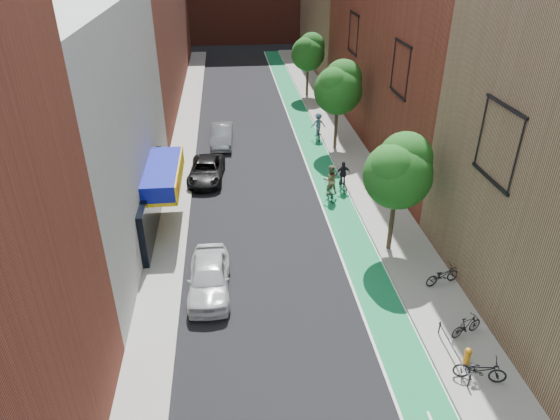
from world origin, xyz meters
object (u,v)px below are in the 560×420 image
object	(u,v)px
fire_hydrant	(467,356)
parked_car_white	(209,277)
parked_car_silver	(222,135)
cyclist_lane_far	(318,128)
cyclist_lane_near	(330,185)
cyclist_lane_mid	(343,180)
parked_car_black	(206,170)

from	to	relation	value
fire_hydrant	parked_car_white	bearing A→B (deg)	149.84
parked_car_silver	cyclist_lane_far	bearing A→B (deg)	5.81
parked_car_white	fire_hydrant	xyz separation A→B (m)	(9.87, -5.74, -0.24)
cyclist_lane_near	cyclist_lane_mid	distance (m)	1.50
parked_car_white	cyclist_lane_near	world-z (taller)	cyclist_lane_near
parked_car_white	parked_car_silver	bearing A→B (deg)	88.84
parked_car_white	parked_car_silver	size ratio (longest dim) A/B	1.02
cyclist_lane_mid	parked_car_black	bearing A→B (deg)	-20.49
cyclist_lane_mid	cyclist_lane_near	bearing A→B (deg)	40.65
parked_car_white	cyclist_lane_mid	xyz separation A→B (m)	(8.38, 9.52, -0.04)
parked_car_white	cyclist_lane_mid	size ratio (longest dim) A/B	2.38
parked_car_black	cyclist_lane_mid	size ratio (longest dim) A/B	2.43
parked_car_white	cyclist_lane_mid	bearing A→B (deg)	49.62
parked_car_white	fire_hydrant	size ratio (longest dim) A/B	5.99
cyclist_lane_near	cyclist_lane_far	world-z (taller)	cyclist_lane_near
parked_car_white	cyclist_lane_near	size ratio (longest dim) A/B	2.11
parked_car_white	cyclist_lane_far	world-z (taller)	cyclist_lane_far
cyclist_lane_mid	fire_hydrant	size ratio (longest dim) A/B	2.52
parked_car_silver	cyclist_lane_far	distance (m)	7.71
parked_car_white	cyclist_lane_mid	distance (m)	12.68
cyclist_lane_near	cyclist_lane_far	xyz separation A→B (m)	(1.05, 10.28, -0.03)
parked_car_silver	fire_hydrant	xyz separation A→B (m)	(9.19, -24.07, -0.19)
parked_car_silver	cyclist_lane_mid	bearing A→B (deg)	-46.18
cyclist_lane_far	parked_car_silver	bearing A→B (deg)	4.61
cyclist_lane_near	parked_car_black	bearing A→B (deg)	-27.43
parked_car_white	cyclist_lane_near	distance (m)	11.21
parked_car_silver	cyclist_lane_far	world-z (taller)	cyclist_lane_far
cyclist_lane_near	cyclist_lane_far	size ratio (longest dim) A/B	1.05
parked_car_white	parked_car_silver	xyz separation A→B (m)	(0.68, 18.34, -0.04)
cyclist_lane_near	cyclist_lane_far	distance (m)	10.33
parked_car_white	parked_car_black	xyz separation A→B (m)	(-0.40, 12.08, -0.14)
cyclist_lane_near	cyclist_lane_mid	bearing A→B (deg)	-137.53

